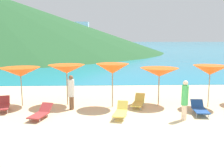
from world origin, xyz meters
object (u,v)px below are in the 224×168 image
object	(u,v)px
lounge_chair_4	(41,113)
cruise_ship	(68,34)
umbrella_0	(20,72)
umbrella_2	(112,69)
lounge_chair_1	(200,109)
lounge_chair_2	(3,105)
beachgoer_1	(71,91)
beachgoer_0	(185,99)
umbrella_1	(67,69)
lounge_chair_0	(138,102)
umbrella_3	(159,72)
umbrella_4	(210,70)
lounge_chair_6	(121,111)

from	to	relation	value
lounge_chair_4	cruise_ship	world-z (taller)	cruise_ship
umbrella_0	umbrella_2	world-z (taller)	umbrella_2
umbrella_2	lounge_chair_1	world-z (taller)	umbrella_2
umbrella_2	lounge_chair_2	bearing A→B (deg)	-173.41
umbrella_2	cruise_ship	bearing A→B (deg)	97.98
beachgoer_1	beachgoer_0	bearing A→B (deg)	-68.69
umbrella_0	beachgoer_0	xyz separation A→B (m)	(8.03, -2.78, -0.89)
umbrella_2	beachgoer_0	world-z (taller)	umbrella_2
umbrella_2	beachgoer_1	xyz separation A→B (m)	(-2.13, -0.45, -1.10)
lounge_chair_1	cruise_ship	size ratio (longest dim) A/B	0.03
umbrella_0	lounge_chair_1	size ratio (longest dim) A/B	1.42
umbrella_1	umbrella_0	bearing A→B (deg)	-176.08
umbrella_1	cruise_ship	world-z (taller)	cruise_ship
lounge_chair_0	lounge_chair_2	xyz separation A→B (m)	(-6.93, -0.49, 0.03)
lounge_chair_1	lounge_chair_2	size ratio (longest dim) A/B	0.95
umbrella_3	umbrella_4	xyz separation A→B (m)	(2.56, -0.58, 0.17)
lounge_chair_6	lounge_chair_2	bearing A→B (deg)	-179.15
umbrella_2	beachgoer_1	bearing A→B (deg)	-168.09
lounge_chair_0	lounge_chair_4	size ratio (longest dim) A/B	0.97
umbrella_0	umbrella_2	size ratio (longest dim) A/B	0.93
umbrella_2	lounge_chair_1	xyz separation A→B (m)	(4.16, -1.56, -1.78)
umbrella_3	lounge_chair_1	world-z (taller)	umbrella_3
beachgoer_1	cruise_ship	xyz separation A→B (m)	(-28.61, 219.81, 7.63)
lounge_chair_2	umbrella_2	bearing A→B (deg)	-8.34
umbrella_0	umbrella_3	xyz separation A→B (m)	(7.48, -0.00, -0.05)
beachgoer_0	umbrella_3	bearing A→B (deg)	-177.25
umbrella_2	lounge_chair_4	bearing A→B (deg)	-150.29
lounge_chair_6	cruise_ship	distance (m)	223.64
beachgoer_0	cruise_ship	bearing A→B (deg)	-179.78
umbrella_1	umbrella_4	world-z (taller)	umbrella_4
umbrella_2	lounge_chair_0	bearing A→B (deg)	-6.32
cruise_ship	lounge_chair_1	bearing A→B (deg)	-76.34
lounge_chair_6	umbrella_1	bearing A→B (deg)	151.49
umbrella_0	umbrella_4	world-z (taller)	umbrella_4
umbrella_4	cruise_ship	bearing A→B (deg)	99.28
umbrella_2	beachgoer_1	size ratio (longest dim) A/B	1.30
umbrella_0	lounge_chair_1	world-z (taller)	umbrella_0
lounge_chair_1	lounge_chair_0	bearing A→B (deg)	159.77
lounge_chair_0	lounge_chair_4	world-z (taller)	lounge_chair_0
umbrella_1	umbrella_2	world-z (taller)	umbrella_2
umbrella_0	lounge_chair_2	distance (m)	1.96
umbrella_2	umbrella_4	bearing A→B (deg)	-2.25
umbrella_4	beachgoer_1	size ratio (longest dim) A/B	1.25
umbrella_2	lounge_chair_2	xyz separation A→B (m)	(-5.56, -0.64, -1.75)
lounge_chair_6	umbrella_3	bearing A→B (deg)	59.27
umbrella_4	lounge_chair_6	xyz separation A→B (m)	(-4.83, -1.75, -1.68)
umbrella_0	lounge_chair_2	bearing A→B (deg)	-122.38
umbrella_4	lounge_chair_4	world-z (taller)	umbrella_4
lounge_chair_6	lounge_chair_4	bearing A→B (deg)	-167.04
umbrella_3	lounge_chair_0	xyz separation A→B (m)	(-1.20, -0.53, -1.53)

